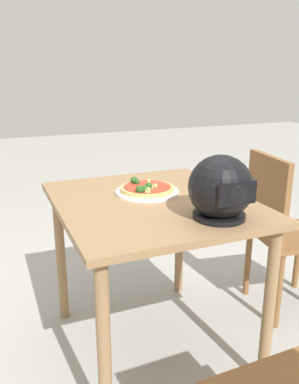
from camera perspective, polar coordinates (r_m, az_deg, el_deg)
ground_plane at (r=2.12m, az=0.31°, el=-21.18°), size 14.00×14.00×0.00m
dining_table at (r=1.79m, az=0.34°, el=-4.34°), size 0.83×0.94×0.77m
pizza_plate at (r=1.85m, az=-0.33°, el=0.02°), size 0.30×0.30×0.01m
pizza at (r=1.84m, az=-0.46°, el=0.56°), size 0.25×0.25×0.05m
motorcycle_helmet at (r=1.52m, az=10.20°, el=0.46°), size 0.25×0.25×0.25m
chair_side at (r=2.27m, az=18.29°, el=-4.66°), size 0.46×0.46×0.90m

